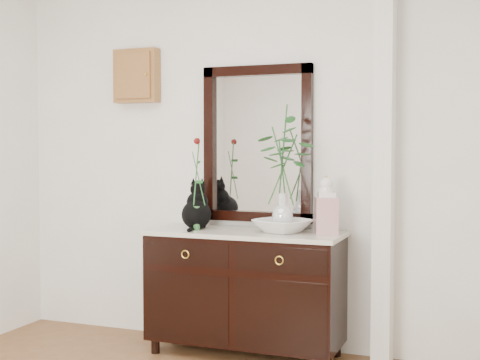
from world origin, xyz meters
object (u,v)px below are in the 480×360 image
at_px(sideboard, 245,286).
at_px(ginger_jar, 326,205).
at_px(lotus_bowl, 282,226).
at_px(cat, 196,205).

relative_size(sideboard, ginger_jar, 3.46).
bearing_deg(ginger_jar, lotus_bowl, -176.24).
distance_m(sideboard, ginger_jar, 0.79).
distance_m(cat, lotus_bowl, 0.64).
distance_m(sideboard, lotus_bowl, 0.49).
bearing_deg(lotus_bowl, sideboard, -177.82).
bearing_deg(lotus_bowl, cat, -179.10).
relative_size(sideboard, cat, 4.01).
xyz_separation_m(sideboard, lotus_bowl, (0.26, 0.01, 0.42)).
bearing_deg(cat, lotus_bowl, -14.86).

